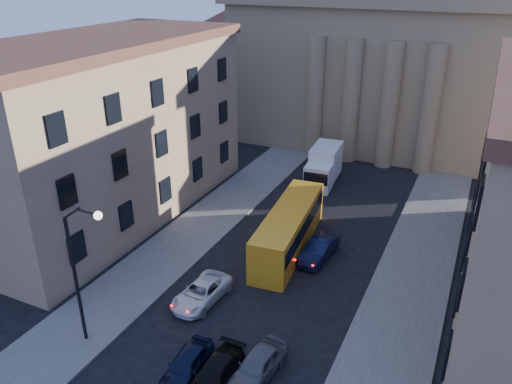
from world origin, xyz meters
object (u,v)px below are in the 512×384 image
city_bus (289,228)px  box_truck (324,166)px  car_left_near (187,364)px  street_lamp (80,265)px

city_bus → box_truck: 13.39m
city_bus → box_truck: (-1.65, 13.29, -0.08)m
car_left_near → city_bus: size_ratio=0.35×
city_bus → box_truck: size_ratio=1.79×
box_truck → car_left_near: bearing=-91.5°
car_left_near → box_truck: (-1.65, 27.59, 0.96)m
street_lamp → city_bus: size_ratio=0.76×
car_left_near → street_lamp: bearing=178.8°
street_lamp → box_truck: size_ratio=1.36×
car_left_near → city_bus: bearing=86.6°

